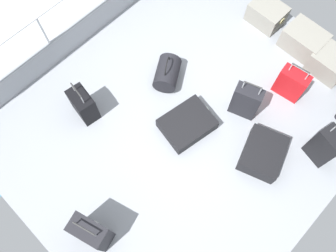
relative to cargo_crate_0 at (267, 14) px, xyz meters
name	(u,v)px	position (x,y,z in m)	size (l,w,h in m)	color
ground_plane	(188,119)	(0.30, -2.19, -0.20)	(4.40, 5.20, 0.06)	gray
gunwale_port	(88,25)	(-1.87, -2.19, 0.05)	(0.06, 5.20, 0.45)	gray
railing_port	(80,0)	(-1.87, -2.19, 0.61)	(0.04, 4.20, 1.02)	silver
sea_wake	(44,1)	(-3.30, -2.19, -0.51)	(12.00, 12.00, 0.01)	teal
cargo_crate_0	(267,14)	(0.00, 0.00, 0.00)	(0.59, 0.43, 0.34)	gray
cargo_crate_1	(304,40)	(0.74, -0.02, 0.01)	(0.65, 0.46, 0.37)	gray
cargo_crate_2	(330,63)	(1.27, -0.07, 0.01)	(0.58, 0.47, 0.35)	gray
suitcase_0	(326,146)	(1.97, -1.32, 0.16)	(0.40, 0.32, 0.82)	black
suitcase_1	(91,232)	(0.56, -4.22, 0.13)	(0.50, 0.36, 0.73)	black
suitcase_2	(263,154)	(1.43, -1.91, -0.04)	(0.71, 0.78, 0.27)	black
suitcase_3	(84,105)	(-0.84, -3.16, 0.09)	(0.42, 0.30, 0.72)	black
suitcase_4	(246,101)	(0.78, -1.54, 0.14)	(0.42, 0.30, 0.80)	black
suitcase_5	(187,124)	(0.37, -2.30, -0.07)	(0.68, 0.80, 0.20)	black
suitcase_6	(291,84)	(1.06, -0.83, 0.09)	(0.44, 0.26, 0.69)	red
duffel_bag	(167,73)	(-0.39, -1.93, 0.01)	(0.55, 0.60, 0.50)	black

